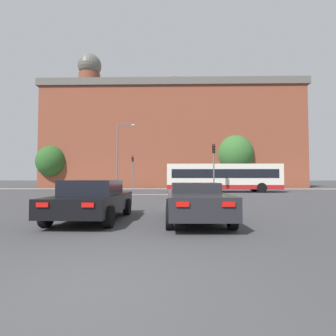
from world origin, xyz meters
The scene contains 14 objects.
ground_plane centered at (0.00, 0.00, 0.00)m, with size 400.00×400.00×0.00m, color #3D3D3F.
stop_line_strip centered at (0.00, 20.00, 0.00)m, with size 7.23×0.30×0.01m, color silver.
far_pavement centered at (0.00, 33.13, 0.01)m, with size 68.03×2.50×0.01m, color gray.
brick_civic_building centered at (0.66, 42.77, 8.62)m, with size 41.78×14.09×23.89m.
car_saloon_left centered at (-1.69, 5.62, 0.71)m, with size 2.13×4.41×1.37m.
car_roadster_right centered at (1.80, 5.51, 0.67)m, with size 2.04×4.77×1.27m.
bus_crossing_lead centered at (6.30, 24.39, 1.57)m, with size 11.75×2.72×2.93m.
traffic_light_near_right centered at (4.77, 20.64, 3.06)m, with size 0.26×0.31×4.58m.
traffic_light_far_left centered at (-4.49, 32.31, 3.05)m, with size 0.26×0.31×4.57m.
street_lamp_junction centered at (-4.99, 26.39, 4.72)m, with size 2.17×0.36×7.78m.
pedestrian_waiting centered at (4.48, 32.76, 1.11)m, with size 0.38×0.46×1.86m.
pedestrian_walking_east centered at (0.51, 32.96, 0.99)m, with size 0.43×0.28×1.69m.
tree_by_building centered at (-17.58, 36.27, 4.07)m, with size 4.51×4.51×6.44m.
tree_kerbside centered at (10.50, 36.75, 5.12)m, with size 5.60×5.60×8.07m.
Camera 1 is at (1.06, -3.29, 1.42)m, focal length 28.00 mm.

